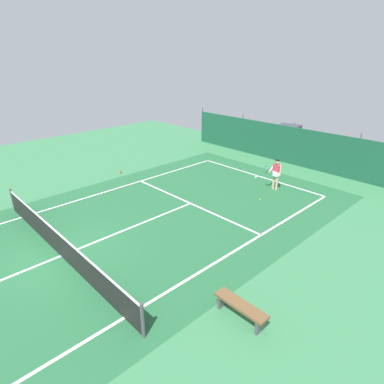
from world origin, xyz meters
name	(u,v)px	position (x,y,z in m)	size (l,w,h in m)	color
ground_plane	(61,256)	(0.00, 0.00, 0.00)	(36.00, 36.00, 0.00)	#387A4C
court_surface	(61,256)	(0.00, 0.00, 0.00)	(11.02, 26.60, 0.01)	#236038
tennis_net	(59,244)	(0.00, 0.00, 0.51)	(10.12, 0.10, 1.10)	black
back_fence	(294,152)	(0.00, 15.84, 0.67)	(16.30, 0.98, 2.70)	#195138
tennis_player	(276,172)	(1.79, 10.87, 0.96)	(0.73, 0.74, 1.64)	#D8AD8C
tennis_ball_near_player	(260,199)	(2.07, 9.20, 0.03)	(0.07, 0.07, 0.07)	#CCDB33
parked_car	(286,137)	(-2.31, 18.59, 0.84)	(2.43, 4.40, 1.68)	silver
courtside_bench	(241,307)	(6.31, 2.30, 0.37)	(1.60, 0.40, 0.49)	brown
water_bottle	(121,172)	(-5.99, 6.27, 0.12)	(0.08, 0.08, 0.24)	#D84C38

